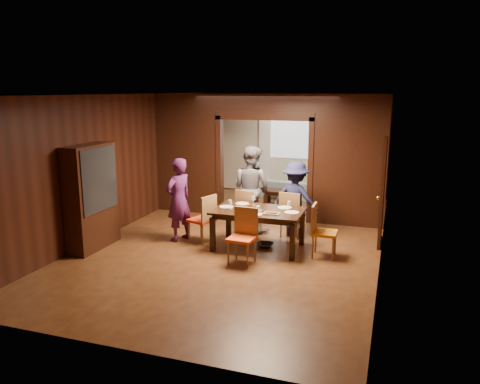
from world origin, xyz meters
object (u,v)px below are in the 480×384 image
(person_grey, at_px, (251,189))
(dining_table, at_px, (258,229))
(chair_left, at_px, (202,218))
(sofa, at_px, (288,189))
(hutch, at_px, (91,197))
(chair_near, at_px, (242,237))
(chair_far_l, at_px, (249,212))
(person_purple, at_px, (179,200))
(chair_far_r, at_px, (292,214))
(coffee_table, at_px, (279,197))
(chair_right, at_px, (325,231))
(person_navy, at_px, (295,199))

(person_grey, height_order, dining_table, person_grey)
(dining_table, height_order, chair_left, chair_left)
(sofa, relative_size, hutch, 0.88)
(chair_near, bearing_deg, chair_far_l, 107.33)
(sofa, relative_size, chair_far_l, 1.82)
(person_purple, distance_m, chair_far_r, 2.34)
(person_grey, height_order, hutch, hutch)
(coffee_table, distance_m, chair_left, 3.58)
(person_grey, relative_size, chair_far_r, 1.90)
(chair_right, distance_m, chair_far_r, 1.27)
(dining_table, relative_size, chair_left, 1.74)
(person_purple, xyz_separation_m, dining_table, (1.65, 0.02, -0.46))
(person_purple, height_order, person_grey, person_grey)
(person_purple, relative_size, person_grey, 0.91)
(sofa, distance_m, coffee_table, 0.88)
(chair_left, bearing_deg, coffee_table, -173.06)
(sofa, distance_m, hutch, 6.00)
(coffee_table, height_order, hutch, hutch)
(person_grey, relative_size, chair_near, 1.90)
(hutch, bearing_deg, coffee_table, 60.09)
(sofa, bearing_deg, person_purple, 82.27)
(dining_table, relative_size, coffee_table, 2.11)
(dining_table, xyz_separation_m, chair_far_l, (-0.43, 0.82, 0.10))
(person_navy, xyz_separation_m, chair_left, (-1.68, -1.02, -0.29))
(person_purple, distance_m, hutch, 1.67)
(chair_right, xyz_separation_m, chair_near, (-1.32, -0.79, 0.00))
(chair_near, bearing_deg, chair_far_r, 78.31)
(coffee_table, bearing_deg, chair_right, -64.33)
(dining_table, distance_m, hutch, 3.23)
(person_navy, xyz_separation_m, chair_right, (0.77, -1.11, -0.29))
(person_grey, xyz_separation_m, coffee_table, (0.02, 2.42, -0.72))
(chair_right, height_order, chair_near, same)
(chair_left, xyz_separation_m, hutch, (-1.84, -0.98, 0.52))
(dining_table, bearing_deg, person_purple, -179.17)
(chair_right, distance_m, hutch, 4.41)
(chair_near, bearing_deg, sofa, 98.48)
(person_purple, xyz_separation_m, chair_left, (0.48, 0.03, -0.35))
(chair_right, height_order, chair_far_l, same)
(coffee_table, height_order, chair_left, chair_left)
(person_purple, bearing_deg, hutch, -33.03)
(chair_left, distance_m, chair_far_l, 1.10)
(sofa, relative_size, dining_table, 1.04)
(sofa, bearing_deg, person_navy, 113.24)
(hutch, bearing_deg, chair_near, 1.97)
(chair_far_r, height_order, hutch, hutch)
(chair_far_r, bearing_deg, dining_table, 69.79)
(person_purple, bearing_deg, coffee_table, -176.63)
(dining_table, height_order, chair_near, chair_near)
(dining_table, xyz_separation_m, chair_left, (-1.18, 0.01, 0.10))
(sofa, relative_size, chair_right, 1.82)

